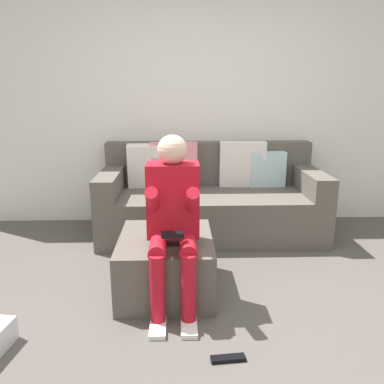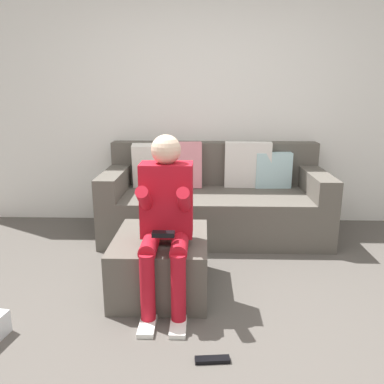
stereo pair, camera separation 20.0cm
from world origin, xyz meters
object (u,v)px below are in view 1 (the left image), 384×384
object	(u,v)px
remote_near_ottoman	(228,359)
ottoman	(166,264)
person_seated	(173,212)
couch_sectional	(209,200)

from	to	relation	value
remote_near_ottoman	ottoman	bearing A→B (deg)	108.87
person_seated	remote_near_ottoman	bearing A→B (deg)	-64.05
person_seated	ottoman	bearing A→B (deg)	108.06
ottoman	person_seated	xyz separation A→B (m)	(0.06, -0.18, 0.45)
person_seated	couch_sectional	bearing A→B (deg)	75.91
ottoman	remote_near_ottoman	size ratio (longest dim) A/B	4.06
person_seated	remote_near_ottoman	size ratio (longest dim) A/B	6.04
couch_sectional	remote_near_ottoman	distance (m)	2.03
ottoman	remote_near_ottoman	distance (m)	0.89
couch_sectional	remote_near_ottoman	world-z (taller)	couch_sectional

